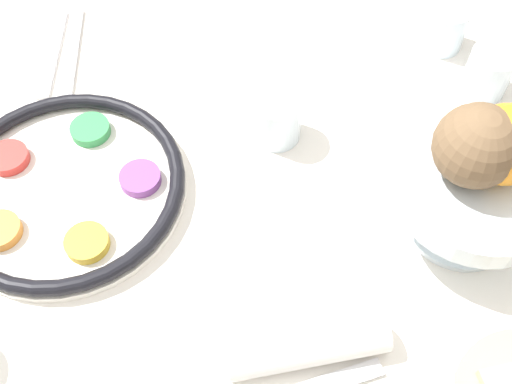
% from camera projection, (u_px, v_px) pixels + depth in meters
% --- Properties ---
extents(dining_table, '(1.20, 1.04, 0.78)m').
position_uv_depth(dining_table, '(226.00, 341.00, 1.08)').
color(dining_table, white).
rests_on(dining_table, ground_plane).
extents(seder_plate, '(0.31, 0.31, 0.03)m').
position_uv_depth(seder_plate, '(62.00, 187.00, 0.78)').
color(seder_plate, silver).
rests_on(seder_plate, dining_table).
extents(fruit_stand, '(0.20, 0.20, 0.10)m').
position_uv_depth(fruit_stand, '(471.00, 193.00, 0.71)').
color(fruit_stand, silver).
rests_on(fruit_stand, dining_table).
extents(orange_fruit, '(0.09, 0.09, 0.09)m').
position_uv_depth(orange_fruit, '(500.00, 145.00, 0.66)').
color(orange_fruit, orange).
rests_on(orange_fruit, fruit_stand).
extents(coconut, '(0.10, 0.10, 0.10)m').
position_uv_depth(coconut, '(472.00, 146.00, 0.65)').
color(coconut, brown).
rests_on(coconut, fruit_stand).
extents(napkin_roll, '(0.18, 0.05, 0.04)m').
position_uv_depth(napkin_roll, '(303.00, 348.00, 0.66)').
color(napkin_roll, white).
rests_on(napkin_roll, dining_table).
extents(cup_near, '(0.07, 0.07, 0.07)m').
position_uv_depth(cup_near, '(273.00, 119.00, 0.82)').
color(cup_near, silver).
rests_on(cup_near, dining_table).
extents(cup_mid, '(0.07, 0.07, 0.07)m').
position_uv_depth(cup_mid, '(441.00, 27.00, 0.93)').
color(cup_mid, silver).
rests_on(cup_mid, dining_table).
extents(cup_far, '(0.07, 0.07, 0.07)m').
position_uv_depth(cup_far, '(485.00, 73.00, 0.87)').
color(cup_far, silver).
rests_on(cup_far, dining_table).
extents(fork_left, '(0.04, 0.19, 0.01)m').
position_uv_depth(fork_left, '(49.00, 53.00, 0.94)').
color(fork_left, silver).
rests_on(fork_left, dining_table).
extents(fork_right, '(0.03, 0.19, 0.01)m').
position_uv_depth(fork_right, '(69.00, 51.00, 0.94)').
color(fork_right, silver).
rests_on(fork_right, dining_table).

